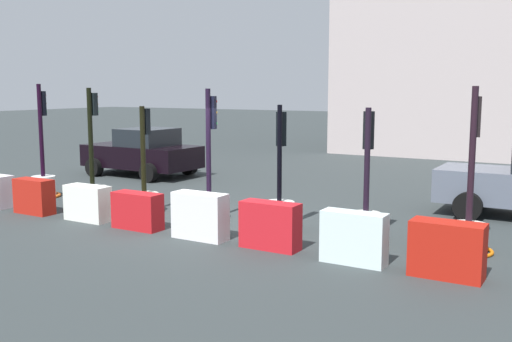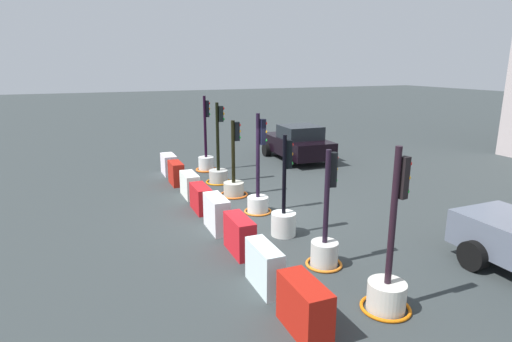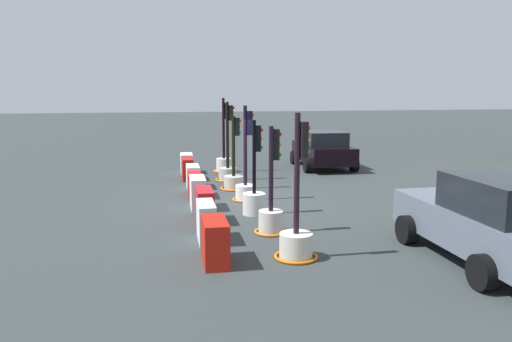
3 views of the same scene
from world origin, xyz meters
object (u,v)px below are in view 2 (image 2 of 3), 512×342
Objects in this scene: traffic_light_5 at (325,244)px; construction_barrier_6 at (264,267)px; traffic_light_3 at (258,195)px; traffic_light_6 at (388,286)px; construction_barrier_4 at (217,214)px; traffic_light_1 at (219,170)px; construction_barrier_1 at (176,173)px; construction_barrier_2 at (190,185)px; construction_barrier_3 at (201,198)px; car_black_sedan at (298,143)px; traffic_light_0 at (206,159)px; traffic_light_4 at (284,216)px; construction_barrier_0 at (169,164)px; construction_barrier_5 at (239,235)px; construction_barrier_7 at (304,307)px; traffic_light_2 at (234,183)px.

traffic_light_5 reaches higher than construction_barrier_6.
traffic_light_6 is at bearing 1.05° from traffic_light_3.
traffic_light_5 reaches higher than construction_barrier_4.
traffic_light_6 reaches higher than construction_barrier_6.
traffic_light_1 is 1.55m from construction_barrier_1.
construction_barrier_1 is (-3.91, -1.58, -0.12)m from traffic_light_3.
construction_barrier_2 is at bearing -146.78° from traffic_light_3.
car_black_sedan is at bearing 130.00° from construction_barrier_3.
traffic_light_0 is 1.17× the size of traffic_light_4.
traffic_light_3 is 1.14× the size of traffic_light_5.
car_black_sedan is (-6.60, 5.96, 0.32)m from construction_barrier_4.
construction_barrier_0 is 7.82m from construction_barrier_5.
construction_barrier_3 is at bearing 179.15° from construction_barrier_6.
construction_barrier_7 reaches higher than construction_barrier_1.
traffic_light_6 is 2.64× the size of construction_barrier_7.
traffic_light_3 is at bearing 1.29° from traffic_light_1.
traffic_light_5 is at bearing 1.81° from traffic_light_4.
traffic_light_3 is 2.86× the size of construction_barrier_0.
traffic_light_6 is at bearing 26.39° from construction_barrier_5.
traffic_light_6 is (11.03, 0.09, -0.00)m from traffic_light_0.
traffic_light_2 is 0.86× the size of traffic_light_3.
construction_barrier_6 is (7.95, -0.02, 0.03)m from construction_barrier_1.
traffic_light_3 is at bearing 179.93° from traffic_light_5.
construction_barrier_4 is at bearing -123.15° from traffic_light_4.
traffic_light_1 is 7.21m from traffic_light_5.
traffic_light_1 reaches higher than traffic_light_2.
construction_barrier_4 is 4.71m from construction_barrier_7.
construction_barrier_2 is 0.98× the size of construction_barrier_4.
construction_barrier_2 reaches higher than construction_barrier_3.
traffic_light_1 is at bearing 75.64° from construction_barrier_1.
construction_barrier_5 is 0.28× the size of car_black_sedan.
construction_barrier_4 reaches higher than construction_barrier_6.
construction_barrier_6 is (2.22, -1.53, -0.07)m from traffic_light_4.
traffic_light_2 is 6.01m from car_black_sedan.
traffic_light_1 is 2.62× the size of construction_barrier_7.
traffic_light_0 is 2.72× the size of construction_barrier_5.
traffic_light_3 reaches higher than construction_barrier_7.
construction_barrier_3 is at bearing 0.10° from construction_barrier_0.
construction_barrier_0 is 3.19m from construction_barrier_2.
construction_barrier_1 is at bearing -179.06° from construction_barrier_3.
construction_barrier_7 is at bearing -39.72° from traffic_light_5.
construction_barrier_3 is at bearing -179.25° from construction_barrier_5.
traffic_light_1 is 6.07m from construction_barrier_5.
traffic_light_3 is at bearing 62.98° from construction_barrier_3.
construction_barrier_4 is 1.00× the size of construction_barrier_5.
construction_barrier_0 is at bearing -164.30° from traffic_light_3.
traffic_light_2 is 2.30× the size of construction_barrier_2.
construction_barrier_0 is (-5.45, -1.53, -0.13)m from traffic_light_3.
traffic_light_6 is at bearing 1.14° from traffic_light_1.
traffic_light_5 is at bearing 0.60° from traffic_light_1.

